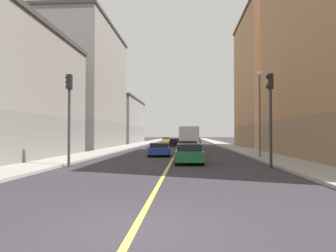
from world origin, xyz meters
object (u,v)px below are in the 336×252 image
(traffic_light_left_near, at_px, (270,106))
(car_teal, at_px, (188,148))
(building_left_mid, at_px, (273,81))
(street_lamp_left_near, at_px, (260,105))
(car_blue, at_px, (159,149))
(car_maroon, at_px, (196,141))
(building_right_midblock, at_px, (84,88))
(building_right_distant, at_px, (118,121))
(car_yellow, at_px, (166,140))
(traffic_light_right_near, at_px, (69,107))
(car_silver, at_px, (187,140))
(box_truck, at_px, (189,137))
(car_green, at_px, (189,154))
(car_black, at_px, (175,143))
(building_right_corner, at_px, (0,93))

(traffic_light_left_near, bearing_deg, car_teal, 115.15)
(building_left_mid, height_order, street_lamp_left_near, building_left_mid)
(car_blue, bearing_deg, car_maroon, 83.04)
(building_right_midblock, xyz_separation_m, building_right_distant, (0.00, 23.12, -3.94))
(building_left_mid, bearing_deg, car_yellow, 121.48)
(traffic_light_right_near, xyz_separation_m, street_lamp_left_near, (12.96, 7.12, 0.71))
(traffic_light_right_near, bearing_deg, building_right_midblock, 106.51)
(car_silver, height_order, car_blue, car_silver)
(building_right_distant, distance_m, traffic_light_right_near, 50.23)
(box_truck, bearing_deg, building_right_midblock, 159.77)
(car_green, bearing_deg, car_silver, 89.98)
(street_lamp_left_near, bearing_deg, car_green, -142.83)
(car_blue, relative_size, box_truck, 0.55)
(traffic_light_right_near, height_order, car_silver, traffic_light_right_near)
(building_right_distant, height_order, car_silver, building_right_distant)
(car_black, bearing_deg, street_lamp_left_near, -72.69)
(street_lamp_left_near, distance_m, car_blue, 9.53)
(car_black, bearing_deg, building_left_mid, -11.88)
(car_teal, relative_size, car_silver, 0.99)
(building_right_distant, bearing_deg, building_left_mid, -36.87)
(street_lamp_left_near, distance_m, box_truck, 15.10)
(car_teal, height_order, car_maroon, car_teal)
(building_right_midblock, height_order, car_maroon, building_right_midblock)
(car_blue, distance_m, car_green, 7.55)
(street_lamp_left_near, height_order, car_blue, street_lamp_left_near)
(box_truck, bearing_deg, building_right_distant, 117.91)
(building_right_midblock, height_order, box_truck, building_right_midblock)
(building_right_distant, relative_size, car_teal, 4.88)
(car_blue, height_order, car_green, car_green)
(building_left_mid, relative_size, car_yellow, 4.71)
(car_silver, bearing_deg, traffic_light_right_near, -97.57)
(car_teal, distance_m, car_blue, 2.55)
(car_maroon, xyz_separation_m, car_silver, (-1.85, 8.13, 0.04))
(building_left_mid, xyz_separation_m, car_blue, (-15.18, -18.97, -9.22))
(car_black, bearing_deg, building_right_distant, 126.49)
(traffic_light_right_near, xyz_separation_m, car_blue, (4.64, 9.87, -3.04))
(building_right_corner, relative_size, car_teal, 3.63)
(car_teal, distance_m, car_silver, 44.52)
(building_right_midblock, height_order, building_right_distant, building_right_midblock)
(traffic_light_right_near, height_order, box_truck, traffic_light_right_near)
(building_right_midblock, height_order, car_black, building_right_midblock)
(building_right_distant, distance_m, car_yellow, 13.55)
(traffic_light_left_near, distance_m, car_green, 6.20)
(building_right_distant, relative_size, street_lamp_left_near, 3.13)
(car_black, xyz_separation_m, car_yellow, (-3.09, 25.80, -0.04))
(car_teal, xyz_separation_m, car_black, (-1.94, 21.76, -0.04))
(street_lamp_left_near, distance_m, car_yellow, 51.87)
(traffic_light_left_near, height_order, car_maroon, traffic_light_left_near)
(building_right_corner, height_order, box_truck, building_right_corner)
(building_right_corner, relative_size, car_black, 3.60)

